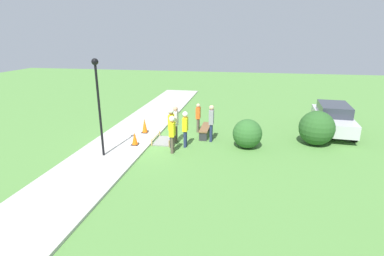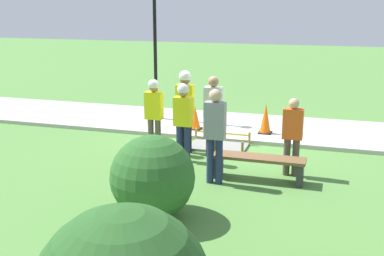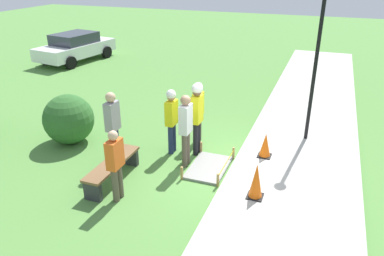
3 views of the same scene
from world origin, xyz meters
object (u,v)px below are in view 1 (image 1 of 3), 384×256
Objects in this scene: bystander_in_white_shirt at (211,121)px; parked_car_silver at (333,118)px; worker_supervisor at (172,131)px; worker_assistant at (185,126)px; park_bench at (205,129)px; traffic_cone_far_patch at (135,139)px; bystander_in_gray_shirt at (176,122)px; bystander_in_orange_shirt at (198,116)px; traffic_cone_near_patch at (145,126)px; worker_trainee at (171,123)px; lamppost_near at (98,94)px.

parked_car_silver is (-2.77, 6.43, -0.26)m from bystander_in_white_shirt.
parked_car_silver is at bearing 120.14° from worker_supervisor.
bystander_in_white_shirt reaches higher than worker_assistant.
park_bench is 7.13m from parked_car_silver.
traffic_cone_far_patch is 2.14m from bystander_in_gray_shirt.
bystander_in_white_shirt reaches higher than bystander_in_orange_shirt.
traffic_cone_near_patch is at bearing -175.60° from traffic_cone_far_patch.
worker_supervisor is 9.23m from parked_car_silver.
worker_trainee reaches higher than parked_car_silver.
bystander_in_orange_shirt is 0.87× the size of bystander_in_gray_shirt.
traffic_cone_near_patch reaches higher than traffic_cone_far_patch.
bystander_in_white_shirt is (0.80, 0.41, 0.73)m from park_bench.
worker_assistant reaches higher than traffic_cone_near_patch.
traffic_cone_near_patch is 2.98m from worker_assistant.
park_bench is 0.99× the size of bystander_in_gray_shirt.
park_bench is 0.44× the size of lamppost_near.
bystander_in_white_shirt is 0.39× the size of parked_car_silver.
traffic_cone_far_patch is 10.82m from parked_car_silver.
bystander_in_gray_shirt is at bearing 176.46° from worker_trainee.
park_bench is 2.07m from worker_assistant.
bystander_in_gray_shirt is at bearing 118.23° from traffic_cone_far_patch.
worker_assistant is 2.42m from bystander_in_orange_shirt.
traffic_cone_near_patch is at bearing -115.40° from bystander_in_gray_shirt.
worker_trainee is 0.70m from bystander_in_gray_shirt.
bystander_in_gray_shirt reaches higher than worker_assistant.
bystander_in_white_shirt is (-1.01, 1.13, 0.03)m from worker_assistant.
bystander_in_orange_shirt is at bearing 168.56° from worker_supervisor.
lamppost_near reaches higher than park_bench.
lamppost_near is at bearing -47.06° from park_bench.
worker_supervisor is at bearing 42.62° from traffic_cone_near_patch.
bystander_in_orange_shirt reaches higher than traffic_cone_far_patch.
worker_supervisor is at bearing -23.16° from park_bench.
traffic_cone_far_patch is at bearing 4.40° from traffic_cone_near_patch.
worker_supervisor is (2.30, 2.12, 0.54)m from traffic_cone_near_patch.
traffic_cone_near_patch is 0.41× the size of worker_trainee.
bystander_in_gray_shirt reaches higher than traffic_cone_near_patch.
worker_assistant is at bearing 100.45° from traffic_cone_far_patch.
bystander_in_orange_shirt reaches higher than park_bench.
traffic_cone_far_patch is 3.91m from bystander_in_orange_shirt.
worker_supervisor is (2.67, -1.14, 0.69)m from park_bench.
worker_trainee is at bearing -162.67° from worker_supervisor.
worker_supervisor is at bearing 78.19° from traffic_cone_far_patch.
lamppost_near is (1.48, -0.90, 2.41)m from traffic_cone_far_patch.
parked_car_silver is at bearing 100.66° from bystander_in_orange_shirt.
bystander_in_white_shirt reaches higher than traffic_cone_near_patch.
traffic_cone_far_patch is 0.36× the size of worker_assistant.
bystander_in_white_shirt is 0.45× the size of lamppost_near.
lamppost_near is at bearing -12.63° from traffic_cone_near_patch.
worker_assistant is at bearing -5.58° from bystander_in_orange_shirt.
worker_trainee is (0.16, -0.64, 0.15)m from worker_assistant.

